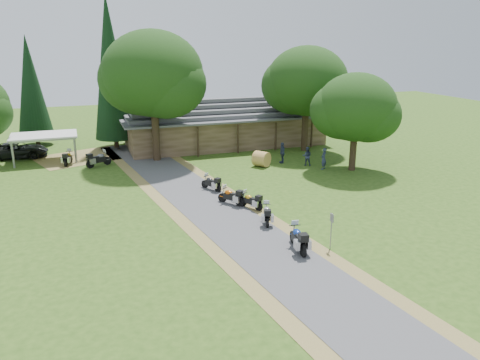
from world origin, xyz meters
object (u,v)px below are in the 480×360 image
object	(u,v)px
car_dark_suv	(17,146)
motorcycle_carport_a	(68,157)
carport	(45,148)
motorcycle_row_b	(267,213)
motorcycle_row_c	(251,200)
motorcycle_row_a	(298,237)
lodge	(224,121)
motorcycle_row_d	(231,195)
hay_bale	(261,159)
motorcycle_row_e	(211,182)
motorcycle_carport_b	(99,158)

from	to	relation	value
car_dark_suv	motorcycle_carport_a	xyz separation A→B (m)	(4.45, -4.14, -0.45)
carport	motorcycle_carport_a	world-z (taller)	carport
motorcycle_row_b	motorcycle_row_c	size ratio (longest dim) A/B	1.06
motorcycle_row_a	lodge	bearing A→B (deg)	-1.37
motorcycle_row_d	motorcycle_row_c	bearing A→B (deg)	-174.92
lodge	motorcycle_row_a	world-z (taller)	lodge
car_dark_suv	motorcycle_row_b	size ratio (longest dim) A/B	3.14
motorcycle_row_b	hay_bale	size ratio (longest dim) A/B	1.38
motorcycle_row_e	motorcycle_carport_b	distance (m)	12.26
motorcycle_row_b	motorcycle_carport_a	size ratio (longest dim) A/B	0.96
motorcycle_row_a	motorcycle_row_d	size ratio (longest dim) A/B	1.13
motorcycle_row_a	motorcycle_row_d	world-z (taller)	motorcycle_row_a
car_dark_suv	motorcycle_carport_a	distance (m)	6.10
hay_bale	motorcycle_row_c	bearing A→B (deg)	-115.61
lodge	motorcycle_carport_b	distance (m)	14.20
motorcycle_row_a	motorcycle_row_b	world-z (taller)	motorcycle_row_a
motorcycle_row_d	motorcycle_row_e	world-z (taller)	motorcycle_row_d
carport	motorcycle_row_d	size ratio (longest dim) A/B	3.05
motorcycle_row_a	hay_bale	xyz separation A→B (m)	(4.46, 16.40, -0.05)
motorcycle_row_b	motorcycle_row_c	world-z (taller)	motorcycle_row_b
motorcycle_carport_b	hay_bale	distance (m)	14.29
motorcycle_row_c	hay_bale	world-z (taller)	hay_bale
motorcycle_row_c	motorcycle_carport_a	world-z (taller)	motorcycle_carport_a
lodge	motorcycle_row_d	bearing A→B (deg)	-106.06
carport	motorcycle_carport_a	distance (m)	2.84
motorcycle_carport_b	motorcycle_carport_a	bearing A→B (deg)	123.04
motorcycle_row_c	motorcycle_carport_b	size ratio (longest dim) A/B	0.83
car_dark_suv	motorcycle_row_b	bearing A→B (deg)	-140.93
motorcycle_row_c	motorcycle_carport_b	world-z (taller)	motorcycle_carport_b
motorcycle_carport_a	hay_bale	bearing A→B (deg)	-95.54
car_dark_suv	hay_bale	distance (m)	22.98
motorcycle_row_c	motorcycle_row_d	size ratio (longest dim) A/B	0.93
car_dark_suv	motorcycle_row_a	distance (m)	31.23
carport	motorcycle_row_c	size ratio (longest dim) A/B	3.28
motorcycle_row_b	motorcycle_row_d	bearing A→B (deg)	33.54
motorcycle_carport_b	motorcycle_row_d	bearing A→B (deg)	-84.40
motorcycle_row_d	motorcycle_carport_b	world-z (taller)	motorcycle_carport_b
hay_bale	motorcycle_row_b	bearing A→B (deg)	-110.36
lodge	car_dark_suv	xyz separation A→B (m)	(-20.13, 0.61, -1.34)
motorcycle_row_a	hay_bale	size ratio (longest dim) A/B	1.57
motorcycle_row_c	motorcycle_carport_a	bearing A→B (deg)	5.71
motorcycle_row_c	motorcycle_row_d	world-z (taller)	motorcycle_row_d
motorcycle_carport_a	motorcycle_carport_b	distance (m)	2.98
motorcycle_row_c	hay_bale	size ratio (longest dim) A/B	1.29
lodge	car_dark_suv	size ratio (longest dim) A/B	3.69
motorcycle_row_c	motorcycle_row_e	world-z (taller)	motorcycle_row_e
lodge	motorcycle_row_b	xyz separation A→B (m)	(-4.22, -22.12, -1.82)
motorcycle_row_c	motorcycle_row_b	bearing A→B (deg)	150.87
lodge	motorcycle_carport_b	xyz separation A→B (m)	(-13.15, -5.09, -1.73)
lodge	motorcycle_carport_a	world-z (taller)	lodge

